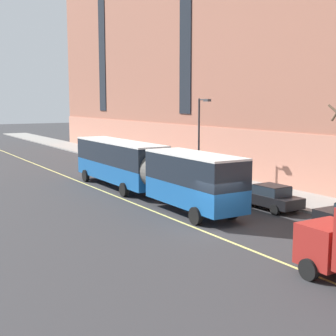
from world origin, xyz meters
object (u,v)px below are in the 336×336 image
object	(u,v)px
parked_car_navy_2	(106,157)
parked_car_red_6	(136,164)
city_bus	(144,167)
parked_car_navy_1	(189,178)
parked_car_black_3	(270,197)
street_lamp	(201,131)

from	to	relation	value
parked_car_navy_2	parked_car_red_6	xyz separation A→B (m)	(-0.00, -6.92, 0.00)
city_bus	parked_car_red_6	world-z (taller)	city_bus
parked_car_navy_1	parked_car_navy_2	distance (m)	16.08
parked_car_navy_1	parked_car_navy_2	xyz separation A→B (m)	(0.11, 16.08, -0.00)
parked_car_black_3	street_lamp	world-z (taller)	street_lamp
parked_car_red_6	street_lamp	distance (m)	8.97
city_bus	parked_car_black_3	world-z (taller)	city_bus
parked_car_black_3	parked_car_red_6	world-z (taller)	same
parked_car_navy_2	parked_car_red_6	distance (m)	6.92
city_bus	street_lamp	xyz separation A→B (m)	(6.62, 2.45, 2.21)
parked_car_red_6	street_lamp	xyz separation A→B (m)	(1.80, -8.04, 3.56)
parked_car_navy_1	parked_car_red_6	size ratio (longest dim) A/B	0.97
parked_car_navy_1	parked_car_red_6	xyz separation A→B (m)	(0.11, 9.16, -0.00)
parked_car_black_3	parked_car_navy_2	bearing A→B (deg)	90.06
city_bus	parked_car_black_3	distance (m)	9.11
city_bus	parked_car_black_3	bearing A→B (deg)	-57.49
parked_car_navy_2	parked_car_black_3	bearing A→B (deg)	-89.94
parked_car_navy_1	parked_car_red_6	bearing A→B (deg)	89.34
street_lamp	parked_car_navy_1	bearing A→B (deg)	-149.56
parked_car_navy_1	parked_car_navy_2	bearing A→B (deg)	89.62
parked_car_navy_2	parked_car_red_6	size ratio (longest dim) A/B	0.90
parked_car_black_3	parked_car_red_6	size ratio (longest dim) A/B	0.93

